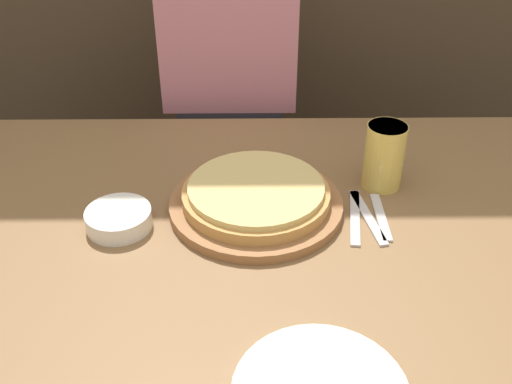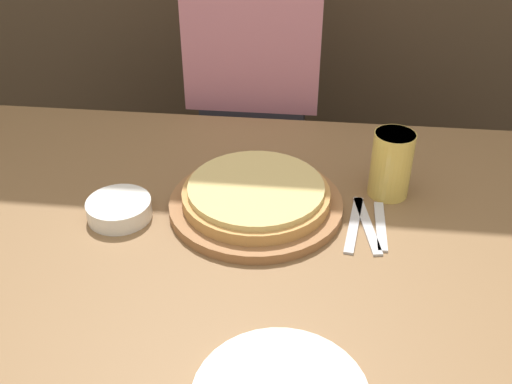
{
  "view_description": "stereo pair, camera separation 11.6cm",
  "coord_description": "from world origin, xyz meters",
  "px_view_note": "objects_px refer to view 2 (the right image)",
  "views": [
    {
      "loc": [
        -0.03,
        -0.84,
        1.44
      ],
      "look_at": [
        -0.02,
        0.11,
        0.79
      ],
      "focal_mm": 42.0,
      "sensor_mm": 36.0,
      "label": 1
    },
    {
      "loc": [
        0.08,
        -0.84,
        1.44
      ],
      "look_at": [
        -0.02,
        0.11,
        0.79
      ],
      "focal_mm": 42.0,
      "sensor_mm": 36.0,
      "label": 2
    }
  ],
  "objects_px": {
    "fork": "(354,224)",
    "spoon": "(381,226)",
    "pizza_on_board": "(256,198)",
    "dinner_knife": "(367,225)",
    "diner_person": "(255,121)",
    "beer_glass": "(392,162)",
    "side_bowl": "(119,209)"
  },
  "relations": [
    {
      "from": "beer_glass",
      "to": "diner_person",
      "type": "bearing_deg",
      "value": 124.46
    },
    {
      "from": "pizza_on_board",
      "to": "fork",
      "type": "relative_size",
      "value": 1.91
    },
    {
      "from": "beer_glass",
      "to": "side_bowl",
      "type": "xyz_separation_m",
      "value": [
        -0.52,
        -0.14,
        -0.06
      ]
    },
    {
      "from": "side_bowl",
      "to": "fork",
      "type": "distance_m",
      "value": 0.45
    },
    {
      "from": "pizza_on_board",
      "to": "dinner_knife",
      "type": "distance_m",
      "value": 0.22
    },
    {
      "from": "pizza_on_board",
      "to": "spoon",
      "type": "height_order",
      "value": "pizza_on_board"
    },
    {
      "from": "beer_glass",
      "to": "dinner_knife",
      "type": "distance_m",
      "value": 0.15
    },
    {
      "from": "side_bowl",
      "to": "pizza_on_board",
      "type": "bearing_deg",
      "value": 11.98
    },
    {
      "from": "side_bowl",
      "to": "spoon",
      "type": "bearing_deg",
      "value": 2.49
    },
    {
      "from": "fork",
      "to": "spoon",
      "type": "bearing_deg",
      "value": 0.0
    },
    {
      "from": "pizza_on_board",
      "to": "diner_person",
      "type": "relative_size",
      "value": 0.26
    },
    {
      "from": "beer_glass",
      "to": "side_bowl",
      "type": "distance_m",
      "value": 0.54
    },
    {
      "from": "spoon",
      "to": "fork",
      "type": "bearing_deg",
      "value": -180.0
    },
    {
      "from": "beer_glass",
      "to": "side_bowl",
      "type": "height_order",
      "value": "beer_glass"
    },
    {
      "from": "pizza_on_board",
      "to": "fork",
      "type": "distance_m",
      "value": 0.19
    },
    {
      "from": "side_bowl",
      "to": "diner_person",
      "type": "relative_size",
      "value": 0.09
    },
    {
      "from": "pizza_on_board",
      "to": "side_bowl",
      "type": "height_order",
      "value": "pizza_on_board"
    },
    {
      "from": "dinner_knife",
      "to": "pizza_on_board",
      "type": "bearing_deg",
      "value": 171.27
    },
    {
      "from": "dinner_knife",
      "to": "fork",
      "type": "bearing_deg",
      "value": 180.0
    },
    {
      "from": "fork",
      "to": "side_bowl",
      "type": "bearing_deg",
      "value": -177.23
    },
    {
      "from": "fork",
      "to": "spoon",
      "type": "relative_size",
      "value": 1.18
    },
    {
      "from": "fork",
      "to": "diner_person",
      "type": "distance_m",
      "value": 0.65
    },
    {
      "from": "fork",
      "to": "spoon",
      "type": "distance_m",
      "value": 0.05
    },
    {
      "from": "dinner_knife",
      "to": "diner_person",
      "type": "relative_size",
      "value": 0.13
    },
    {
      "from": "side_bowl",
      "to": "fork",
      "type": "height_order",
      "value": "side_bowl"
    },
    {
      "from": "dinner_knife",
      "to": "diner_person",
      "type": "xyz_separation_m",
      "value": [
        -0.28,
        0.59,
        -0.1
      ]
    },
    {
      "from": "side_bowl",
      "to": "dinner_knife",
      "type": "xyz_separation_m",
      "value": [
        0.47,
        0.02,
        -0.02
      ]
    },
    {
      "from": "beer_glass",
      "to": "fork",
      "type": "bearing_deg",
      "value": -120.9
    },
    {
      "from": "pizza_on_board",
      "to": "dinner_knife",
      "type": "bearing_deg",
      "value": -8.73
    },
    {
      "from": "spoon",
      "to": "side_bowl",
      "type": "bearing_deg",
      "value": -177.51
    },
    {
      "from": "side_bowl",
      "to": "dinner_knife",
      "type": "height_order",
      "value": "side_bowl"
    },
    {
      "from": "beer_glass",
      "to": "diner_person",
      "type": "relative_size",
      "value": 0.1
    }
  ]
}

